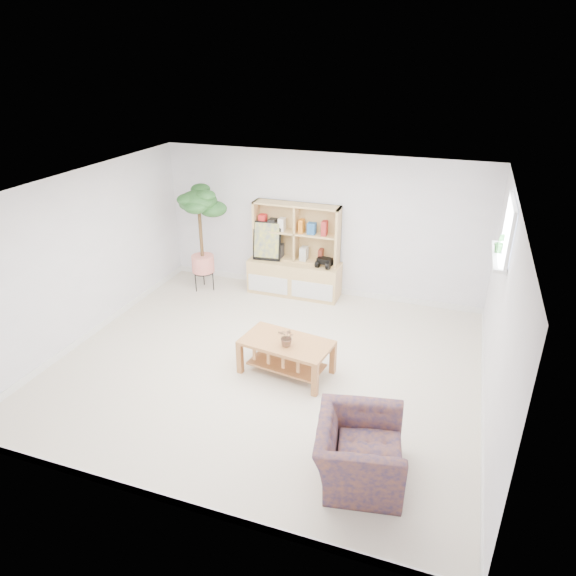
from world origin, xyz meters
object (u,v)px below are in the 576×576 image
(coffee_table, at_px, (286,357))
(floor_tree, at_px, (201,240))
(armchair, at_px, (360,448))
(storage_unit, at_px, (294,251))

(coffee_table, bearing_deg, floor_tree, 146.85)
(floor_tree, height_order, armchair, floor_tree)
(storage_unit, relative_size, coffee_table, 1.37)
(coffee_table, xyz_separation_m, floor_tree, (-2.23, 1.99, 0.69))
(storage_unit, distance_m, armchair, 4.30)
(storage_unit, distance_m, coffee_table, 2.50)
(floor_tree, distance_m, armchair, 4.95)
(storage_unit, xyz_separation_m, armchair, (1.94, -3.81, -0.43))
(armchair, bearing_deg, storage_unit, 16.96)
(floor_tree, bearing_deg, storage_unit, 12.69)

